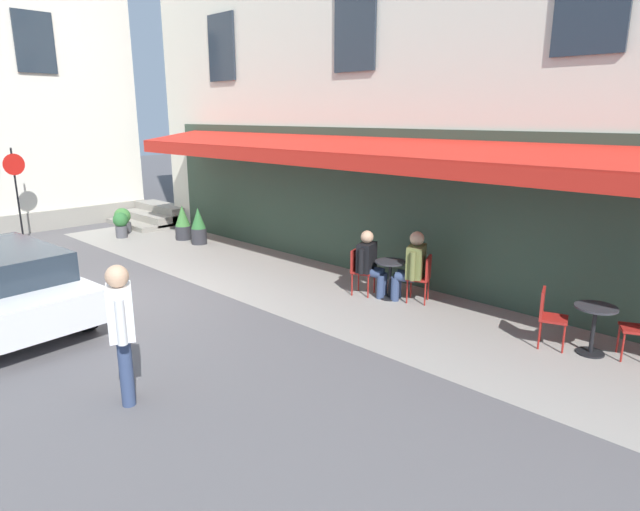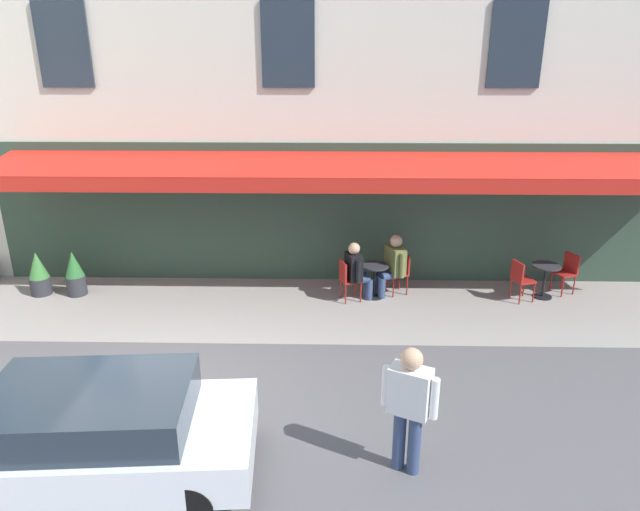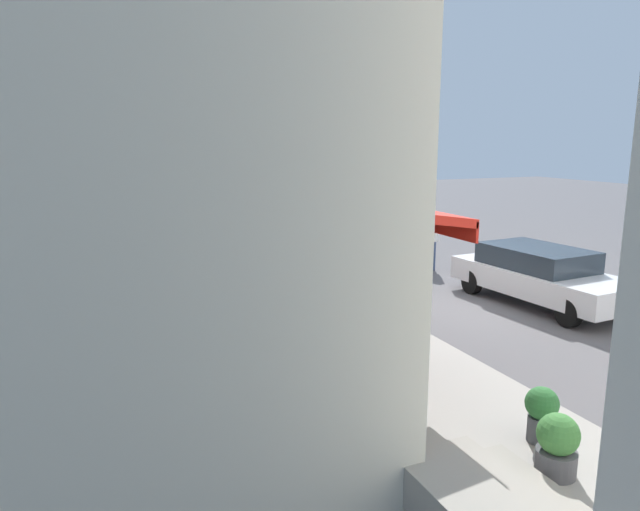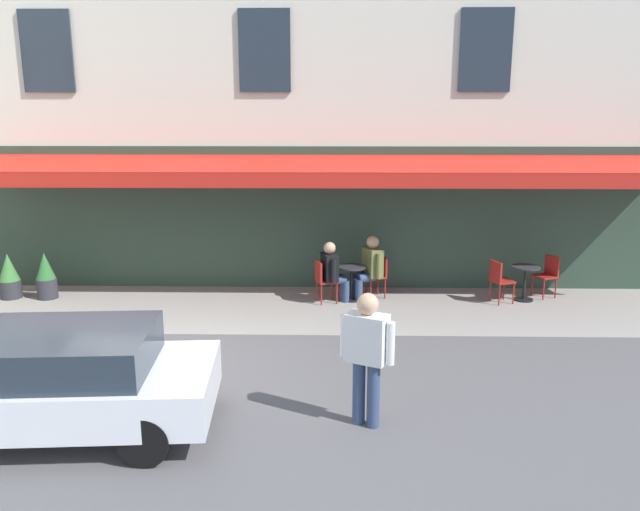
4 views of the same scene
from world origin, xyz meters
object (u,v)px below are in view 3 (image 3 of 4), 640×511
at_px(cafe_chair_red_near_door, 270,271).
at_px(seated_companion_in_black, 265,264).
at_px(potted_plant_entrance_right, 541,412).
at_px(cafe_chair_red_facing_street, 241,264).
at_px(walking_pedestrian_in_white, 433,235).
at_px(seated_patron_in_olive, 246,258).
at_px(parked_car_white, 540,274).
at_px(potted_plant_under_sign, 557,445).
at_px(cafe_chair_red_by_window, 231,246).
at_px(cafe_table_near_entrance, 220,245).
at_px(cafe_chair_red_corner_right, 208,241).
at_px(cafe_table_mid_terrace, 256,269).
at_px(potted_plant_entrance_left, 377,356).
at_px(potted_plant_mid_terrace, 403,376).

relative_size(cafe_chair_red_near_door, seated_companion_in_black, 0.70).
relative_size(cafe_chair_red_near_door, potted_plant_entrance_right, 1.23).
xyz_separation_m(cafe_chair_red_facing_street, walking_pedestrian_in_white, (0.55, 5.65, 0.48)).
relative_size(seated_patron_in_olive, parked_car_white, 0.31).
relative_size(potted_plant_entrance_right, potted_plant_under_sign, 0.99).
bearing_deg(potted_plant_entrance_right, potted_plant_under_sign, -29.96).
height_order(cafe_chair_red_by_window, cafe_chair_red_near_door, same).
bearing_deg(cafe_chair_red_facing_street, potted_plant_under_sign, 5.65).
xyz_separation_m(cafe_table_near_entrance, potted_plant_under_sign, (13.20, 0.83, -0.12)).
bearing_deg(walking_pedestrian_in_white, cafe_chair_red_by_window, -120.08).
relative_size(seated_patron_in_olive, potted_plant_entrance_right, 1.86).
height_order(cafe_chair_red_by_window, potted_plant_under_sign, cafe_chair_red_by_window).
xyz_separation_m(cafe_chair_red_corner_right, cafe_table_mid_terrace, (4.26, 0.35, -0.06)).
distance_m(potted_plant_entrance_left, potted_plant_under_sign, 3.04).
height_order(seated_companion_in_black, potted_plant_under_sign, seated_companion_in_black).
distance_m(seated_companion_in_black, potted_plant_entrance_left, 6.17).
bearing_deg(potted_plant_entrance_right, potted_plant_mid_terrace, -142.96).
bearing_deg(potted_plant_under_sign, parked_car_white, 138.23).
height_order(seated_patron_in_olive, potted_plant_entrance_left, seated_patron_in_olive).
distance_m(potted_plant_mid_terrace, potted_plant_under_sign, 2.27).
distance_m(seated_companion_in_black, walking_pedestrian_in_white, 5.30).
xyz_separation_m(potted_plant_entrance_left, potted_plant_mid_terrace, (0.80, -0.00, -0.01)).
relative_size(walking_pedestrian_in_white, potted_plant_mid_terrace, 1.79).
distance_m(cafe_chair_red_by_window, parked_car_white, 9.00).
bearing_deg(seated_patron_in_olive, potted_plant_entrance_left, 1.31).
bearing_deg(parked_car_white, walking_pedestrian_in_white, -175.94).
relative_size(seated_patron_in_olive, walking_pedestrian_in_white, 0.78).
height_order(cafe_chair_red_corner_right, potted_plant_entrance_left, potted_plant_entrance_left).
relative_size(cafe_chair_red_facing_street, seated_patron_in_olive, 0.66).
height_order(cafe_table_mid_terrace, potted_plant_mid_terrace, potted_plant_mid_terrace).
distance_m(potted_plant_under_sign, parked_car_white, 7.42).
bearing_deg(cafe_chair_red_corner_right, seated_companion_in_black, 5.85).
relative_size(seated_companion_in_black, walking_pedestrian_in_white, 0.74).
xyz_separation_m(cafe_table_near_entrance, parked_car_white, (7.67, 5.77, 0.22)).
bearing_deg(potted_plant_entrance_left, seated_patron_in_olive, -178.69).
bearing_deg(potted_plant_under_sign, potted_plant_entrance_left, -165.62).
distance_m(potted_plant_entrance_left, potted_plant_entrance_right, 2.56).
relative_size(cafe_table_near_entrance, cafe_chair_red_by_window, 0.82).
relative_size(cafe_table_near_entrance, cafe_chair_red_near_door, 0.82).
relative_size(cafe_chair_red_near_door, potted_plant_entrance_left, 0.90).
bearing_deg(cafe_chair_red_corner_right, potted_plant_entrance_right, 6.40).
xyz_separation_m(seated_companion_in_black, parked_car_white, (3.58, 5.56, 0.01)).
height_order(cafe_table_near_entrance, potted_plant_under_sign, cafe_table_near_entrance).
distance_m(cafe_chair_red_corner_right, cafe_table_mid_terrace, 4.28).
bearing_deg(seated_companion_in_black, cafe_table_mid_terrace, -161.93).
bearing_deg(potted_plant_entrance_right, cafe_chair_red_near_door, -173.59).
relative_size(seated_companion_in_black, potted_plant_under_sign, 1.75).
xyz_separation_m(potted_plant_entrance_left, potted_plant_entrance_right, (2.30, 1.13, -0.08)).
xyz_separation_m(cafe_chair_red_near_door, walking_pedestrian_in_white, (-0.64, 5.21, 0.48)).
height_order(cafe_chair_red_by_window, potted_plant_entrance_right, cafe_chair_red_by_window).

